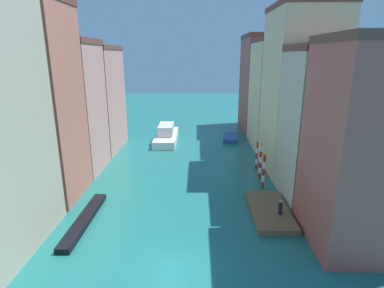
{
  "coord_description": "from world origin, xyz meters",
  "views": [
    {
      "loc": [
        1.69,
        -18.26,
        14.46
      ],
      "look_at": [
        0.92,
        26.35,
        1.5
      ],
      "focal_mm": 28.99,
      "sensor_mm": 36.0,
      "label": 1
    }
  ],
  "objects_px": {
    "vaporetto_white": "(166,135)",
    "gondola_black": "(84,220)",
    "mooring_pole_1": "(260,161)",
    "waterfront_dock": "(270,211)",
    "mooring_pole_0": "(264,170)",
    "motorboat_0": "(231,138)",
    "mooring_pole_2": "(257,155)",
    "person_on_dock": "(280,208)"
  },
  "relations": [
    {
      "from": "mooring_pole_2",
      "to": "person_on_dock",
      "type": "bearing_deg",
      "value": -90.78
    },
    {
      "from": "waterfront_dock",
      "to": "vaporetto_white",
      "type": "distance_m",
      "value": 27.97
    },
    {
      "from": "person_on_dock",
      "to": "vaporetto_white",
      "type": "xyz_separation_m",
      "value": [
        -12.82,
        26.23,
        -0.13
      ]
    },
    {
      "from": "person_on_dock",
      "to": "mooring_pole_0",
      "type": "xyz_separation_m",
      "value": [
        -0.12,
        6.91,
        0.94
      ]
    },
    {
      "from": "mooring_pole_2",
      "to": "motorboat_0",
      "type": "relative_size",
      "value": 0.68
    },
    {
      "from": "waterfront_dock",
      "to": "mooring_pole_1",
      "type": "relative_size",
      "value": 1.74
    },
    {
      "from": "mooring_pole_0",
      "to": "mooring_pole_2",
      "type": "xyz_separation_m",
      "value": [
        0.29,
        5.82,
        -0.15
      ]
    },
    {
      "from": "mooring_pole_0",
      "to": "vaporetto_white",
      "type": "height_order",
      "value": "mooring_pole_0"
    },
    {
      "from": "mooring_pole_1",
      "to": "gondola_black",
      "type": "height_order",
      "value": "mooring_pole_1"
    },
    {
      "from": "person_on_dock",
      "to": "gondola_black",
      "type": "height_order",
      "value": "person_on_dock"
    },
    {
      "from": "gondola_black",
      "to": "person_on_dock",
      "type": "bearing_deg",
      "value": 2.4
    },
    {
      "from": "mooring_pole_0",
      "to": "vaporetto_white",
      "type": "xyz_separation_m",
      "value": [
        -12.7,
        19.33,
        -1.07
      ]
    },
    {
      "from": "person_on_dock",
      "to": "motorboat_0",
      "type": "relative_size",
      "value": 0.24
    },
    {
      "from": "mooring_pole_1",
      "to": "mooring_pole_0",
      "type": "bearing_deg",
      "value": -93.56
    },
    {
      "from": "mooring_pole_0",
      "to": "mooring_pole_1",
      "type": "bearing_deg",
      "value": 86.44
    },
    {
      "from": "mooring_pole_0",
      "to": "gondola_black",
      "type": "bearing_deg",
      "value": -156.32
    },
    {
      "from": "mooring_pole_0",
      "to": "mooring_pole_1",
      "type": "relative_size",
      "value": 0.96
    },
    {
      "from": "mooring_pole_2",
      "to": "motorboat_0",
      "type": "xyz_separation_m",
      "value": [
        -1.77,
        14.85,
        -1.68
      ]
    },
    {
      "from": "waterfront_dock",
      "to": "mooring_pole_1",
      "type": "xyz_separation_m",
      "value": [
        0.71,
        8.78,
        1.96
      ]
    },
    {
      "from": "mooring_pole_0",
      "to": "motorboat_0",
      "type": "bearing_deg",
      "value": 94.1
    },
    {
      "from": "waterfront_dock",
      "to": "person_on_dock",
      "type": "height_order",
      "value": "person_on_dock"
    },
    {
      "from": "mooring_pole_2",
      "to": "vaporetto_white",
      "type": "xyz_separation_m",
      "value": [
        -13.0,
        13.51,
        -0.92
      ]
    },
    {
      "from": "vaporetto_white",
      "to": "mooring_pole_1",
      "type": "bearing_deg",
      "value": -51.82
    },
    {
      "from": "vaporetto_white",
      "to": "person_on_dock",
      "type": "bearing_deg",
      "value": -63.95
    },
    {
      "from": "mooring_pole_2",
      "to": "mooring_pole_0",
      "type": "bearing_deg",
      "value": -92.89
    },
    {
      "from": "motorboat_0",
      "to": "person_on_dock",
      "type": "bearing_deg",
      "value": -86.68
    },
    {
      "from": "waterfront_dock",
      "to": "mooring_pole_2",
      "type": "bearing_deg",
      "value": 85.97
    },
    {
      "from": "mooring_pole_2",
      "to": "gondola_black",
      "type": "relative_size",
      "value": 0.41
    },
    {
      "from": "person_on_dock",
      "to": "mooring_pole_2",
      "type": "distance_m",
      "value": 12.75
    },
    {
      "from": "mooring_pole_1",
      "to": "vaporetto_white",
      "type": "height_order",
      "value": "mooring_pole_1"
    },
    {
      "from": "vaporetto_white",
      "to": "gondola_black",
      "type": "bearing_deg",
      "value": -99.93
    },
    {
      "from": "mooring_pole_0",
      "to": "motorboat_0",
      "type": "height_order",
      "value": "mooring_pole_0"
    },
    {
      "from": "person_on_dock",
      "to": "mooring_pole_1",
      "type": "distance_m",
      "value": 9.9
    },
    {
      "from": "vaporetto_white",
      "to": "gondola_black",
      "type": "distance_m",
      "value": 27.39
    },
    {
      "from": "mooring_pole_0",
      "to": "motorboat_0",
      "type": "distance_m",
      "value": 20.8
    },
    {
      "from": "mooring_pole_2",
      "to": "motorboat_0",
      "type": "height_order",
      "value": "mooring_pole_2"
    },
    {
      "from": "waterfront_dock",
      "to": "motorboat_0",
      "type": "bearing_deg",
      "value": 92.06
    },
    {
      "from": "person_on_dock",
      "to": "motorboat_0",
      "type": "bearing_deg",
      "value": 93.32
    },
    {
      "from": "vaporetto_white",
      "to": "gondola_black",
      "type": "relative_size",
      "value": 1.15
    },
    {
      "from": "waterfront_dock",
      "to": "motorboat_0",
      "type": "relative_size",
      "value": 1.32
    },
    {
      "from": "person_on_dock",
      "to": "vaporetto_white",
      "type": "bearing_deg",
      "value": 116.05
    },
    {
      "from": "waterfront_dock",
      "to": "person_on_dock",
      "type": "xyz_separation_m",
      "value": [
        0.65,
        -1.07,
        0.92
      ]
    }
  ]
}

